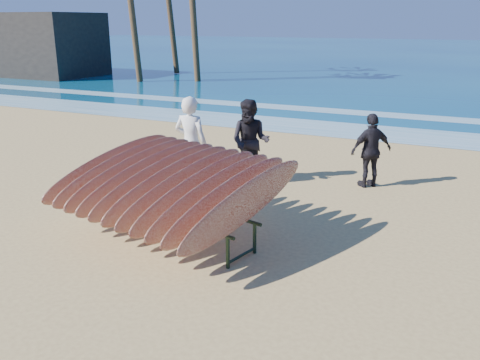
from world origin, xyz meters
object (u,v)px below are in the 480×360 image
(surfboard_rack, at_px, (171,183))
(person_white, at_px, (191,143))
(person_dark_a, at_px, (250,142))
(building, at_px, (32,44))
(person_dark_b, at_px, (371,151))

(surfboard_rack, distance_m, person_white, 2.55)
(surfboard_rack, xyz_separation_m, person_dark_a, (-0.04, 3.30, 0.00))
(building, bearing_deg, person_dark_a, -34.45)
(person_dark_a, distance_m, building, 27.52)
(person_white, distance_m, building, 27.30)
(surfboard_rack, relative_size, person_white, 1.90)
(person_white, bearing_deg, building, -40.12)
(person_dark_b, distance_m, building, 29.19)
(person_dark_a, height_order, person_dark_b, person_dark_a)
(person_white, bearing_deg, person_dark_b, -155.94)
(person_dark_a, xyz_separation_m, building, (-22.68, 15.56, 1.05))
(person_dark_a, relative_size, building, 0.21)
(person_white, relative_size, building, 0.22)
(person_white, bearing_deg, person_dark_a, -138.31)
(person_dark_a, distance_m, person_dark_b, 2.61)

